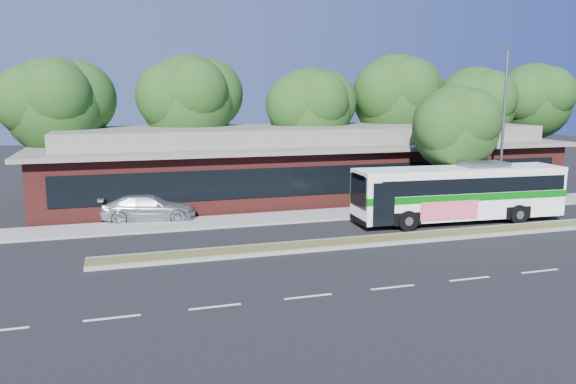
# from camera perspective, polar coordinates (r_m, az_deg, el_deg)

# --- Properties ---
(ground) EXTENTS (120.00, 120.00, 0.00)m
(ground) POSITION_cam_1_polar(r_m,az_deg,el_deg) (24.99, 11.38, -5.18)
(ground) COLOR black
(ground) RESTS_ON ground
(median_strip) EXTENTS (26.00, 1.10, 0.15)m
(median_strip) POSITION_cam_1_polar(r_m,az_deg,el_deg) (25.48, 10.74, -4.69)
(median_strip) COLOR #4F5423
(median_strip) RESTS_ON ground
(sidewalk) EXTENTS (44.00, 2.60, 0.12)m
(sidewalk) POSITION_cam_1_polar(r_m,az_deg,el_deg) (30.59, 5.68, -2.19)
(sidewalk) COLOR gray
(sidewalk) RESTS_ON ground
(plaza_building) EXTENTS (33.20, 11.20, 4.45)m
(plaza_building) POSITION_cam_1_polar(r_m,az_deg,el_deg) (36.34, 1.71, 3.04)
(plaza_building) COLOR #581F1B
(plaza_building) RESTS_ON ground
(lamp_post) EXTENTS (0.93, 0.18, 9.07)m
(lamp_post) POSITION_cam_1_polar(r_m,az_deg,el_deg) (34.51, 21.00, 6.68)
(lamp_post) COLOR slate
(lamp_post) RESTS_ON ground
(tree_bg_a) EXTENTS (6.47, 5.80, 8.63)m
(tree_bg_a) POSITION_cam_1_polar(r_m,az_deg,el_deg) (36.44, -21.96, 8.27)
(tree_bg_a) COLOR black
(tree_bg_a) RESTS_ON ground
(tree_bg_b) EXTENTS (6.69, 6.00, 9.00)m
(tree_bg_b) POSITION_cam_1_polar(r_m,az_deg,el_deg) (37.67, -9.47, 9.27)
(tree_bg_b) COLOR black
(tree_bg_b) RESTS_ON ground
(tree_bg_c) EXTENTS (6.24, 5.60, 8.26)m
(tree_bg_c) POSITION_cam_1_polar(r_m,az_deg,el_deg) (38.60, 2.70, 8.58)
(tree_bg_c) COLOR black
(tree_bg_c) RESTS_ON ground
(tree_bg_d) EXTENTS (6.91, 6.20, 9.37)m
(tree_bg_d) POSITION_cam_1_polar(r_m,az_deg,el_deg) (42.40, 11.35, 9.62)
(tree_bg_d) COLOR black
(tree_bg_d) RESTS_ON ground
(tree_bg_e) EXTENTS (6.47, 5.80, 8.50)m
(tree_bg_e) POSITION_cam_1_polar(r_m,az_deg,el_deg) (44.71, 18.77, 8.42)
(tree_bg_e) COLOR black
(tree_bg_e) RESTS_ON ground
(tree_bg_f) EXTENTS (6.69, 6.00, 8.92)m
(tree_bg_f) POSITION_cam_1_polar(r_m,az_deg,el_deg) (49.22, 23.85, 8.55)
(tree_bg_f) COLOR black
(tree_bg_f) RESTS_ON ground
(transit_bus) EXTENTS (10.98, 2.96, 3.05)m
(transit_bus) POSITION_cam_1_polar(r_m,az_deg,el_deg) (29.65, 17.07, 0.27)
(transit_bus) COLOR white
(transit_bus) RESTS_ON ground
(sedan) EXTENTS (5.03, 2.68, 1.39)m
(sedan) POSITION_cam_1_polar(r_m,az_deg,el_deg) (29.67, -13.96, -1.55)
(sedan) COLOR silver
(sedan) RESTS_ON ground
(sidewalk_tree) EXTENTS (5.17, 4.64, 6.95)m
(sidewalk_tree) POSITION_cam_1_polar(r_m,az_deg,el_deg) (32.14, 17.06, 6.42)
(sidewalk_tree) COLOR black
(sidewalk_tree) RESTS_ON ground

